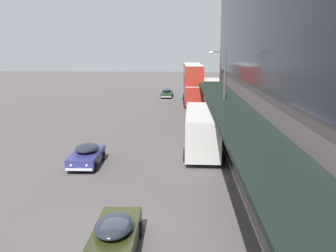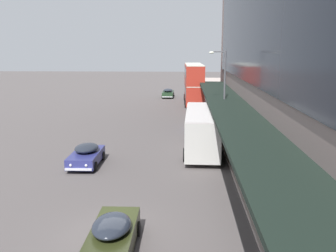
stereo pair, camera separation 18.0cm
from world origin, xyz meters
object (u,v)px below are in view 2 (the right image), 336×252
at_px(sedan_second_near, 168,93).
at_px(street_lamp, 223,89).
at_px(transit_bus_kerbside_front, 194,83).
at_px(pedestrian_at_kerb, 272,181).
at_px(transit_bus_kerbside_rear, 202,128).
at_px(sedan_oncoming_rear, 195,121).
at_px(sedan_second_mid, 113,235).
at_px(sedan_trailing_near, 86,155).

xyz_separation_m(sedan_second_near, street_lamp, (6.19, -29.68, 3.83)).
xyz_separation_m(transit_bus_kerbside_front, street_lamp, (2.08, -22.11, 1.43)).
distance_m(pedestrian_at_kerb, street_lamp, 14.36).
relative_size(transit_bus_kerbside_rear, pedestrian_at_kerb, 5.19).
bearing_deg(transit_bus_kerbside_rear, street_lamp, 63.57).
height_order(sedan_oncoming_rear, sedan_second_near, sedan_oncoming_rear).
distance_m(transit_bus_kerbside_rear, sedan_second_near, 33.89).
bearing_deg(sedan_second_near, pedestrian_at_kerb, -80.16).
bearing_deg(transit_bus_kerbside_rear, pedestrian_at_kerb, -71.59).
bearing_deg(sedan_second_mid, sedan_trailing_near, 109.72).
xyz_separation_m(sedan_oncoming_rear, sedan_second_near, (-3.91, 25.29, -0.04)).
relative_size(transit_bus_kerbside_front, street_lamp, 1.48).
height_order(transit_bus_kerbside_front, sedan_second_mid, transit_bus_kerbside_front).
distance_m(transit_bus_kerbside_front, sedan_oncoming_rear, 17.87).
height_order(transit_bus_kerbside_front, pedestrian_at_kerb, transit_bus_kerbside_front).
bearing_deg(transit_bus_kerbside_rear, sedan_trailing_near, -153.68).
relative_size(transit_bus_kerbside_rear, sedan_oncoming_rear, 2.08).
bearing_deg(transit_bus_kerbside_front, sedan_oncoming_rear, -90.64).
height_order(sedan_trailing_near, sedan_oncoming_rear, sedan_oncoming_rear).
bearing_deg(sedan_oncoming_rear, pedestrian_at_kerb, -78.73).
height_order(transit_bus_kerbside_front, sedan_trailing_near, transit_bus_kerbside_front).
height_order(sedan_second_mid, pedestrian_at_kerb, pedestrian_at_kerb).
xyz_separation_m(sedan_second_near, pedestrian_at_kerb, (7.55, -43.56, 0.44)).
distance_m(sedan_oncoming_rear, street_lamp, 6.23).
bearing_deg(street_lamp, sedan_second_mid, -107.51).
xyz_separation_m(pedestrian_at_kerb, street_lamp, (-1.37, 13.88, 3.40)).
height_order(sedan_trailing_near, pedestrian_at_kerb, pedestrian_at_kerb).
distance_m(transit_bus_kerbside_rear, sedan_second_mid, 15.90).
bearing_deg(transit_bus_kerbside_front, sedan_trailing_near, -104.97).
distance_m(sedan_oncoming_rear, sedan_second_near, 25.59).
relative_size(sedan_trailing_near, sedan_second_near, 0.87).
height_order(sedan_oncoming_rear, street_lamp, street_lamp).
distance_m(transit_bus_kerbside_front, transit_bus_kerbside_rear, 26.06).
relative_size(sedan_oncoming_rear, pedestrian_at_kerb, 2.50).
relative_size(sedan_oncoming_rear, street_lamp, 0.60).
distance_m(transit_bus_kerbside_front, sedan_second_mid, 41.61).
bearing_deg(sedan_second_mid, sedan_oncoming_rear, 80.88).
distance_m(sedan_trailing_near, street_lamp, 13.43).
relative_size(sedan_second_mid, sedan_oncoming_rear, 0.95).
bearing_deg(transit_bus_kerbside_front, street_lamp, -84.64).
bearing_deg(transit_bus_kerbside_front, sedan_second_mid, -95.52).
xyz_separation_m(sedan_trailing_near, street_lamp, (10.11, 7.96, 3.85)).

